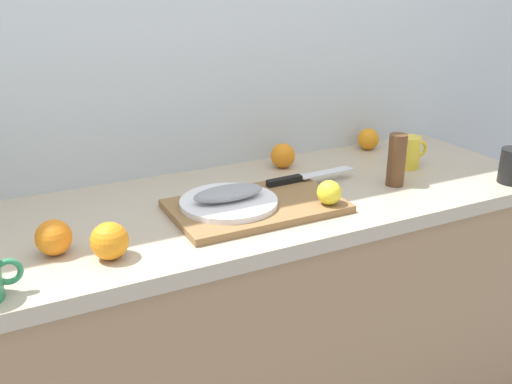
{
  "coord_description": "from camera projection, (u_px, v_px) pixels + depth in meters",
  "views": [
    {
      "loc": [
        -0.53,
        -1.3,
        1.49
      ],
      "look_at": [
        0.09,
        -0.07,
        0.95
      ],
      "focal_mm": 39.85,
      "sensor_mm": 36.0,
      "label": 1
    }
  ],
  "objects": [
    {
      "name": "orange_1",
      "position": [
        368.0,
        139.0,
        1.99
      ],
      "size": [
        0.07,
        0.07,
        0.07
      ],
      "primitive_type": "sphere",
      "color": "orange",
      "rests_on": "kitchen_counter"
    },
    {
      "name": "back_wall",
      "position": [
        167.0,
        58.0,
        1.66
      ],
      "size": [
        3.2,
        0.05,
        2.5
      ],
      "primitive_type": "cube",
      "color": "silver",
      "rests_on": "ground_plane"
    },
    {
      "name": "chef_knife",
      "position": [
        300.0,
        178.0,
        1.64
      ],
      "size": [
        0.29,
        0.04,
        0.02
      ],
      "rotation": [
        0.0,
        0.0,
        0.04
      ],
      "color": "silver",
      "rests_on": "cutting_board"
    },
    {
      "name": "orange_0",
      "position": [
        283.0,
        156.0,
        1.8
      ],
      "size": [
        0.08,
        0.08,
        0.08
      ],
      "primitive_type": "sphere",
      "color": "orange",
      "rests_on": "kitchen_counter"
    },
    {
      "name": "kitchen_counter",
      "position": [
        217.0,
        346.0,
        1.68
      ],
      "size": [
        2.0,
        0.6,
        0.9
      ],
      "color": "#9E7A56",
      "rests_on": "ground_plane"
    },
    {
      "name": "white_plate",
      "position": [
        229.0,
        202.0,
        1.47
      ],
      "size": [
        0.26,
        0.26,
        0.01
      ],
      "primitive_type": "cylinder",
      "color": "white",
      "rests_on": "cutting_board"
    },
    {
      "name": "coffee_mug_1",
      "position": [
        409.0,
        152.0,
        1.8
      ],
      "size": [
        0.11,
        0.07,
        0.1
      ],
      "color": "yellow",
      "rests_on": "kitchen_counter"
    },
    {
      "name": "orange_2",
      "position": [
        54.0,
        237.0,
        1.25
      ],
      "size": [
        0.08,
        0.08,
        0.08
      ],
      "primitive_type": "sphere",
      "color": "orange",
      "rests_on": "kitchen_counter"
    },
    {
      "name": "orange_3",
      "position": [
        110.0,
        241.0,
        1.23
      ],
      "size": [
        0.08,
        0.08,
        0.08
      ],
      "primitive_type": "sphere",
      "color": "orange",
      "rests_on": "kitchen_counter"
    },
    {
      "name": "fish_fillet",
      "position": [
        229.0,
        193.0,
        1.46
      ],
      "size": [
        0.19,
        0.08,
        0.04
      ],
      "primitive_type": "ellipsoid",
      "color": "gray",
      "rests_on": "white_plate"
    },
    {
      "name": "pepper_mill",
      "position": [
        397.0,
        160.0,
        1.64
      ],
      "size": [
        0.05,
        0.05,
        0.15
      ],
      "primitive_type": "cylinder",
      "color": "brown",
      "rests_on": "kitchen_counter"
    },
    {
      "name": "cutting_board",
      "position": [
        256.0,
        206.0,
        1.49
      ],
      "size": [
        0.45,
        0.27,
        0.02
      ],
      "primitive_type": "cube",
      "color": "olive",
      "rests_on": "kitchen_counter"
    },
    {
      "name": "lemon_0",
      "position": [
        329.0,
        192.0,
        1.47
      ],
      "size": [
        0.06,
        0.06,
        0.06
      ],
      "primitive_type": "sphere",
      "color": "yellow",
      "rests_on": "cutting_board"
    }
  ]
}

